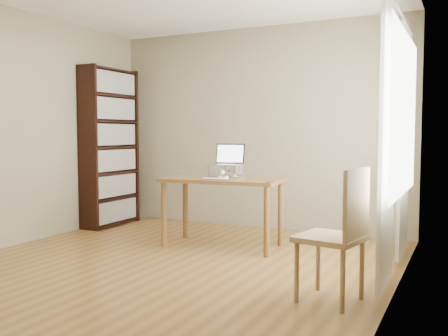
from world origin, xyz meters
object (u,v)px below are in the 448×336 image
cat (229,171)px  keyboard (216,179)px  desk (222,188)px  bookshelf (110,147)px  chair (341,230)px  laptop (228,160)px

cat → keyboard: bearing=-98.1°
keyboard → desk: bearing=93.5°
cat → bookshelf: bearing=161.0°
cat → chair: 2.07m
desk → keyboard: size_ratio=4.53×
bookshelf → chair: bookshelf is taller
bookshelf → chair: 3.95m
keyboard → cat: cat is taller
laptop → chair: 2.14m
laptop → cat: (0.03, -0.03, -0.12)m
desk → chair: (1.58, -1.25, -0.10)m
desk → chair: bearing=-42.4°
keyboard → cat: 0.34m
laptop → chair: laptop is taller
desk → bookshelf: bearing=161.5°
bookshelf → keyboard: 2.11m
cat → laptop: bearing=129.5°
laptop → keyboard: (0.03, -0.36, -0.18)m
desk → cat: bearing=70.2°
desk → cat: size_ratio=2.71×
desk → keyboard: 0.25m
bookshelf → desk: 2.03m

